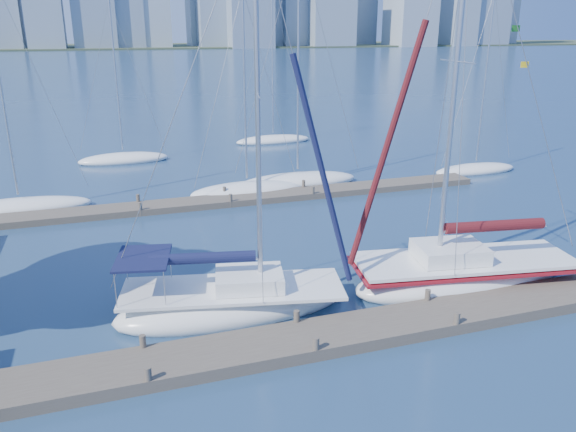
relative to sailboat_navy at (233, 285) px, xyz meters
name	(u,v)px	position (x,y,z in m)	size (l,w,h in m)	color
ground	(306,346)	(1.69, -2.91, -1.09)	(700.00, 700.00, 0.00)	#162E47
near_dock	(306,340)	(1.69, -2.91, -0.89)	(26.00, 2.00, 0.40)	brown
far_dock	(244,199)	(3.69, 13.09, -0.91)	(30.00, 1.80, 0.36)	brown
far_shore	(105,47)	(1.69, 317.09, -1.09)	(800.00, 100.00, 1.50)	#38472D
sailboat_navy	(233,285)	(0.00, 0.00, 0.00)	(8.80, 4.43, 13.84)	white
sailboat_maroon	(464,257)	(9.20, -0.53, 0.06)	(9.67, 4.48, 15.41)	white
bg_boat_0	(20,207)	(-8.64, 15.27, -0.82)	(7.94, 4.30, 13.94)	white
bg_boat_2	(247,190)	(4.25, 14.58, -0.83)	(7.38, 4.07, 12.18)	white
bg_boat_3	(298,181)	(7.89, 15.58, -0.79)	(8.36, 3.75, 15.00)	white
bg_boat_5	(476,169)	(20.99, 14.82, -0.85)	(6.56, 2.77, 12.37)	white
bg_boat_6	(124,159)	(-2.51, 26.04, -0.83)	(7.00, 4.56, 11.98)	white
bg_boat_7	(273,140)	(10.58, 29.86, -0.84)	(7.07, 3.50, 12.56)	white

